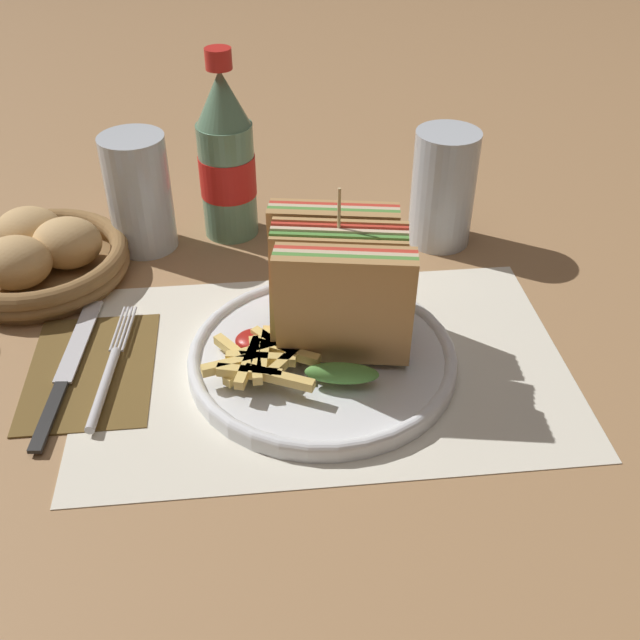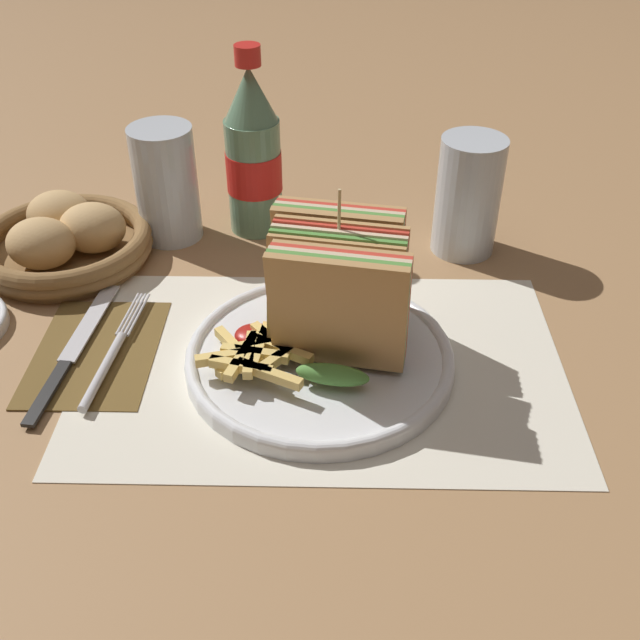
{
  "view_description": "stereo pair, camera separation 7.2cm",
  "coord_description": "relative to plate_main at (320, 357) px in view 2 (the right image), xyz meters",
  "views": [
    {
      "loc": [
        -0.03,
        -0.57,
        0.47
      ],
      "look_at": [
        0.03,
        0.0,
        0.04
      ],
      "focal_mm": 42.0,
      "sensor_mm": 36.0,
      "label": 1
    },
    {
      "loc": [
        0.04,
        -0.58,
        0.47
      ],
      "look_at": [
        0.03,
        0.0,
        0.04
      ],
      "focal_mm": 42.0,
      "sensor_mm": 36.0,
      "label": 2
    }
  ],
  "objects": [
    {
      "name": "ground_plane",
      "position": [
        -0.03,
        0.02,
        -0.01
      ],
      "size": [
        4.0,
        4.0,
        0.0
      ],
      "primitive_type": "plane",
      "color": "#9E754C"
    },
    {
      "name": "napkin",
      "position": [
        -0.22,
        0.01,
        -0.01
      ],
      "size": [
        0.12,
        0.17,
        0.0
      ],
      "color": "brown",
      "rests_on": "ground_plane"
    },
    {
      "name": "fork",
      "position": [
        -0.2,
        -0.0,
        -0.0
      ],
      "size": [
        0.03,
        0.18,
        0.01
      ],
      "rotation": [
        0.0,
        0.0,
        -0.09
      ],
      "color": "silver",
      "rests_on": "napkin"
    },
    {
      "name": "fries_pile",
      "position": [
        -0.06,
        -0.02,
        0.02
      ],
      "size": [
        0.11,
        0.1,
        0.02
      ],
      "color": "#E5C166",
      "rests_on": "plate_main"
    },
    {
      "name": "club_sandwich",
      "position": [
        0.02,
        0.02,
        0.07
      ],
      "size": [
        0.13,
        0.17,
        0.16
      ],
      "color": "tan",
      "rests_on": "plate_main"
    },
    {
      "name": "knife",
      "position": [
        -0.24,
        0.01,
        -0.0
      ],
      "size": [
        0.04,
        0.22,
        0.0
      ],
      "rotation": [
        0.0,
        0.0,
        -0.09
      ],
      "color": "black",
      "rests_on": "napkin"
    },
    {
      "name": "coke_bottle_near",
      "position": [
        -0.08,
        0.27,
        0.09
      ],
      "size": [
        0.07,
        0.07,
        0.23
      ],
      "color": "slate",
      "rests_on": "ground_plane"
    },
    {
      "name": "placemat",
      "position": [
        0.0,
        -0.0,
        -0.01
      ],
      "size": [
        0.47,
        0.31,
        0.0
      ],
      "color": "silver",
      "rests_on": "ground_plane"
    },
    {
      "name": "bread_basket",
      "position": [
        -0.3,
        0.19,
        0.02
      ],
      "size": [
        0.2,
        0.2,
        0.07
      ],
      "color": "olive",
      "rests_on": "ground_plane"
    },
    {
      "name": "plate_main",
      "position": [
        0.0,
        0.0,
        0.0
      ],
      "size": [
        0.26,
        0.26,
        0.02
      ],
      "color": "white",
      "rests_on": "ground_plane"
    },
    {
      "name": "glass_near",
      "position": [
        0.17,
        0.22,
        0.05
      ],
      "size": [
        0.08,
        0.08,
        0.14
      ],
      "color": "silver",
      "rests_on": "ground_plane"
    },
    {
      "name": "ketchup_blob",
      "position": [
        -0.06,
        0.01,
        0.02
      ],
      "size": [
        0.04,
        0.03,
        0.01
      ],
      "color": "maroon",
      "rests_on": "plate_main"
    },
    {
      "name": "glass_far",
      "position": [
        -0.19,
        0.25,
        0.05
      ],
      "size": [
        0.08,
        0.08,
        0.14
      ],
      "color": "silver",
      "rests_on": "ground_plane"
    }
  ]
}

